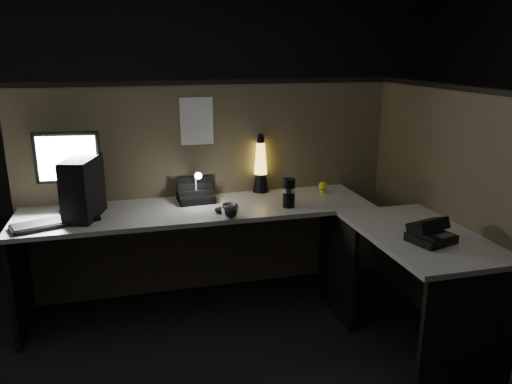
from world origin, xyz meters
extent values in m
plane|color=black|center=(0.00, 0.00, 0.00)|extent=(6.00, 6.00, 0.00)
plane|color=#282623|center=(0.00, 3.00, 1.35)|extent=(6.00, 0.00, 6.00)
cube|color=brown|center=(0.00, 0.93, 0.75)|extent=(2.66, 0.06, 1.50)
cube|color=brown|center=(1.33, 0.10, 0.75)|extent=(0.06, 1.66, 1.50)
cube|color=beige|center=(-0.15, 0.60, 0.71)|extent=(2.30, 0.60, 0.03)
cube|color=beige|center=(1.00, -0.20, 0.71)|extent=(0.60, 1.00, 0.03)
cube|color=black|center=(-1.28, 0.60, 0.35)|extent=(0.03, 0.55, 0.70)
cube|color=black|center=(1.00, -0.68, 0.35)|extent=(0.55, 0.03, 0.70)
cube|color=black|center=(0.72, 0.30, 0.35)|extent=(0.03, 0.55, 0.70)
cube|color=black|center=(-0.85, 0.58, 0.92)|extent=(0.25, 0.39, 0.37)
cylinder|color=black|center=(-0.94, 0.71, 0.74)|extent=(0.17, 0.17, 0.01)
cube|color=black|center=(-0.94, 0.73, 0.84)|extent=(0.05, 0.04, 0.19)
cube|color=black|center=(-0.94, 0.73, 1.08)|extent=(0.40, 0.08, 0.32)
cube|color=white|center=(-0.94, 0.71, 1.08)|extent=(0.35, 0.05, 0.27)
cube|color=black|center=(-1.02, 0.48, 0.74)|extent=(0.52, 0.32, 0.02)
ellipsoid|color=black|center=(-0.02, 0.45, 0.75)|extent=(0.11, 0.09, 0.04)
cube|color=silver|center=(-0.14, 0.75, 0.75)|extent=(0.04, 0.05, 0.03)
cylinder|color=silver|center=(-0.14, 0.75, 0.85)|extent=(0.01, 0.01, 0.18)
cylinder|color=silver|center=(-0.14, 0.69, 0.94)|extent=(0.01, 0.12, 0.01)
sphere|color=white|center=(-0.14, 0.62, 0.94)|extent=(0.04, 0.04, 0.04)
cube|color=black|center=(-0.15, 0.74, 0.75)|extent=(0.25, 0.22, 0.05)
cube|color=black|center=(-0.15, 0.70, 0.79)|extent=(0.24, 0.03, 0.08)
cube|color=black|center=(-0.15, 0.81, 0.83)|extent=(0.24, 0.03, 0.16)
cone|color=black|center=(0.35, 0.86, 0.80)|extent=(0.11, 0.11, 0.13)
cone|color=yellow|center=(0.35, 0.86, 0.98)|extent=(0.09, 0.09, 0.23)
sphere|color=brown|center=(0.35, 0.86, 0.91)|extent=(0.05, 0.05, 0.05)
sphere|color=brown|center=(0.35, 0.86, 0.99)|extent=(0.03, 0.03, 0.03)
cone|color=black|center=(0.35, 0.86, 1.12)|extent=(0.06, 0.06, 0.06)
cylinder|color=black|center=(0.43, 0.46, 0.83)|extent=(0.08, 0.08, 0.19)
imported|color=silver|center=(0.01, 0.34, 0.77)|extent=(0.14, 0.14, 0.09)
sphere|color=yellow|center=(0.77, 0.71, 0.78)|extent=(0.06, 0.06, 0.06)
cube|color=white|center=(-0.10, 0.90, 1.26)|extent=(0.23, 0.00, 0.33)
cube|color=black|center=(0.97, -0.33, 0.75)|extent=(0.26, 0.24, 0.05)
cube|color=black|center=(0.97, -0.29, 0.81)|extent=(0.24, 0.18, 0.10)
cube|color=black|center=(0.91, -0.38, 0.78)|extent=(0.09, 0.17, 0.03)
cube|color=#3F3F42|center=(1.02, -0.36, 0.78)|extent=(0.12, 0.12, 0.00)
camera|label=1|loc=(-0.58, -2.52, 1.73)|focal=35.00mm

